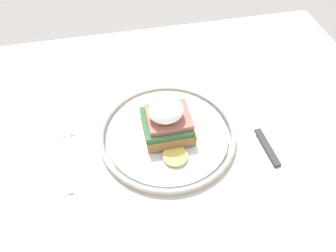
{
  "coord_description": "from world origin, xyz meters",
  "views": [
    {
      "loc": [
        -0.05,
        -0.37,
        1.22
      ],
      "look_at": [
        0.02,
        -0.0,
        0.79
      ],
      "focal_mm": 35.0,
      "sensor_mm": 36.0,
      "label": 1
    }
  ],
  "objects_px": {
    "sandwich": "(167,122)",
    "fork": "(69,150)",
    "plate": "(168,136)",
    "knife": "(257,130)"
  },
  "relations": [
    {
      "from": "knife",
      "to": "fork",
      "type": "bearing_deg",
      "value": 175.85
    },
    {
      "from": "plate",
      "to": "sandwich",
      "type": "distance_m",
      "value": 0.04
    },
    {
      "from": "plate",
      "to": "fork",
      "type": "distance_m",
      "value": 0.18
    },
    {
      "from": "sandwich",
      "to": "plate",
      "type": "bearing_deg",
      "value": 21.4
    },
    {
      "from": "fork",
      "to": "plate",
      "type": "bearing_deg",
      "value": -2.93
    },
    {
      "from": "plate",
      "to": "fork",
      "type": "height_order",
      "value": "plate"
    },
    {
      "from": "fork",
      "to": "sandwich",
      "type": "bearing_deg",
      "value": -3.14
    },
    {
      "from": "sandwich",
      "to": "fork",
      "type": "distance_m",
      "value": 0.18
    },
    {
      "from": "sandwich",
      "to": "fork",
      "type": "relative_size",
      "value": 0.73
    },
    {
      "from": "plate",
      "to": "knife",
      "type": "xyz_separation_m",
      "value": [
        0.16,
        -0.02,
        -0.01
      ]
    }
  ]
}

